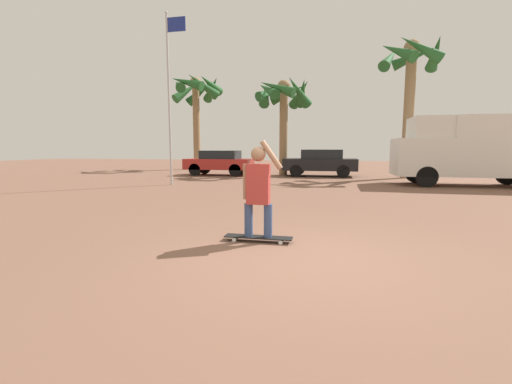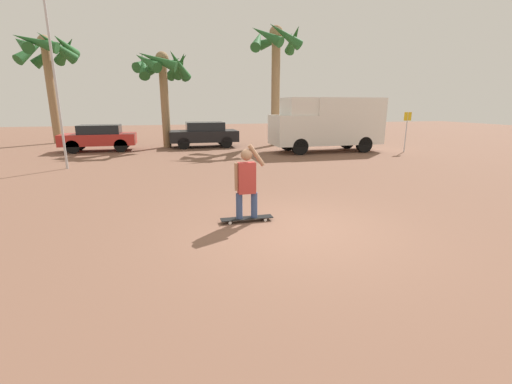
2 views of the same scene
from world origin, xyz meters
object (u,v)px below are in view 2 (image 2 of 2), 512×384
(person_skateboarder, at_px, (247,180))
(street_sign, at_px, (407,126))
(skateboard, at_px, (247,218))
(parked_car_black, at_px, (204,134))
(parked_car_red, at_px, (99,137))
(palm_tree_near_van, at_px, (276,52))
(camper_van, at_px, (328,122))
(palm_tree_center_background, at_px, (162,70))
(flagpole, at_px, (55,64))
(palm_tree_far_left, at_px, (47,54))

(person_skateboarder, distance_m, street_sign, 14.15)
(skateboard, height_order, parked_car_black, parked_car_black)
(parked_car_red, xyz_separation_m, palm_tree_near_van, (10.19, 0.23, 4.74))
(camper_van, distance_m, street_sign, 4.19)
(palm_tree_near_van, xyz_separation_m, palm_tree_center_background, (-6.59, 0.70, -1.06))
(person_skateboarder, height_order, street_sign, street_sign)
(camper_van, bearing_deg, palm_tree_near_van, 117.94)
(skateboard, relative_size, person_skateboarder, 0.71)
(palm_tree_near_van, relative_size, flagpole, 1.00)
(street_sign, bearing_deg, palm_tree_near_van, 140.73)
(person_skateboarder, xyz_separation_m, parked_car_black, (0.62, 14.04, -0.14))
(skateboard, distance_m, person_skateboarder, 0.86)
(skateboard, xyz_separation_m, palm_tree_near_van, (5.03, 13.81, 5.44))
(skateboard, bearing_deg, palm_tree_center_background, 96.15)
(parked_car_black, relative_size, flagpole, 0.57)
(parked_car_red, height_order, street_sign, street_sign)
(person_skateboarder, bearing_deg, skateboard, 0.00)
(skateboard, height_order, flagpole, flagpole)
(palm_tree_far_left, distance_m, street_sign, 22.13)
(skateboard, xyz_separation_m, flagpole, (-5.46, 8.08, 3.91))
(skateboard, distance_m, camper_van, 12.47)
(skateboard, relative_size, palm_tree_near_van, 0.16)
(camper_van, distance_m, parked_car_red, 12.54)
(parked_car_black, height_order, flagpole, flagpole)
(palm_tree_center_background, bearing_deg, parked_car_red, -165.60)
(parked_car_black, relative_size, parked_car_red, 1.05)
(palm_tree_center_background, height_order, palm_tree_far_left, palm_tree_far_left)
(parked_car_black, xyz_separation_m, palm_tree_center_background, (-2.18, 0.47, 3.65))
(palm_tree_center_background, xyz_separation_m, flagpole, (-3.90, -6.43, -0.47))
(skateboard, distance_m, palm_tree_center_background, 15.24)
(palm_tree_far_left, relative_size, street_sign, 3.28)
(parked_car_red, distance_m, palm_tree_near_van, 11.24)
(parked_car_red, xyz_separation_m, palm_tree_far_left, (-3.38, 5.14, 4.83))
(camper_van, relative_size, flagpole, 0.84)
(person_skateboarder, bearing_deg, flagpole, 124.04)
(palm_tree_far_left, xyz_separation_m, street_sign, (19.43, -9.71, -4.22))
(skateboard, relative_size, palm_tree_center_background, 0.21)
(street_sign, bearing_deg, palm_tree_center_background, 156.21)
(person_skateboarder, xyz_separation_m, flagpole, (-5.46, 8.08, 3.05))
(street_sign, bearing_deg, flagpole, -176.72)
(palm_tree_near_van, bearing_deg, street_sign, -39.27)
(person_skateboarder, relative_size, palm_tree_far_left, 0.23)
(person_skateboarder, relative_size, street_sign, 0.76)
(skateboard, distance_m, parked_car_black, 14.07)
(skateboard, height_order, palm_tree_near_van, palm_tree_near_van)
(skateboard, bearing_deg, parked_car_black, 87.47)
(palm_tree_center_background, height_order, street_sign, palm_tree_center_background)
(person_skateboarder, xyz_separation_m, camper_van, (6.91, 10.27, 0.64))
(parked_car_red, relative_size, street_sign, 1.82)
(street_sign, bearing_deg, parked_car_black, 153.95)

